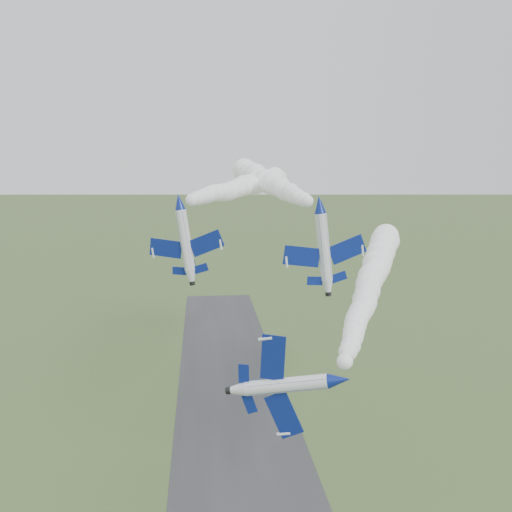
# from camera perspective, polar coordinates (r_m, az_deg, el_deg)

# --- Properties ---
(runway) EXTENTS (24.00, 260.00, 0.04)m
(runway) POSITION_cam_1_polar(r_m,az_deg,el_deg) (99.28, -1.21, -20.99)
(runway) COLOR #313234
(runway) RESTS_ON ground
(jet_lead) EXTENTS (7.08, 12.93, 10.80)m
(jet_lead) POSITION_cam_1_polar(r_m,az_deg,el_deg) (59.18, 8.35, -12.21)
(jet_lead) COLOR silver
(smoke_trail_jet_lead) EXTENTS (28.94, 67.53, 5.61)m
(smoke_trail_jet_lead) POSITION_cam_1_polar(r_m,az_deg,el_deg) (94.81, 11.49, -2.29)
(smoke_trail_jet_lead) COLOR white
(jet_pair_left) EXTENTS (10.37, 12.15, 3.26)m
(jet_pair_left) POSITION_cam_1_polar(r_m,az_deg,el_deg) (76.38, -7.71, 5.41)
(jet_pair_left) COLOR silver
(smoke_trail_jet_pair_left) EXTENTS (27.31, 71.08, 5.17)m
(smoke_trail_jet_pair_left) POSITION_cam_1_polar(r_m,az_deg,el_deg) (114.18, -0.95, 7.04)
(smoke_trail_jet_pair_left) COLOR white
(jet_pair_right) EXTENTS (11.76, 14.12, 3.55)m
(jet_pair_right) POSITION_cam_1_polar(r_m,az_deg,el_deg) (78.08, 6.40, 5.17)
(jet_pair_right) COLOR silver
(smoke_trail_jet_pair_right) EXTENTS (12.34, 71.65, 5.92)m
(smoke_trail_jet_pair_right) POSITION_cam_1_polar(r_m,az_deg,el_deg) (115.98, 1.13, 7.43)
(smoke_trail_jet_pair_right) COLOR white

